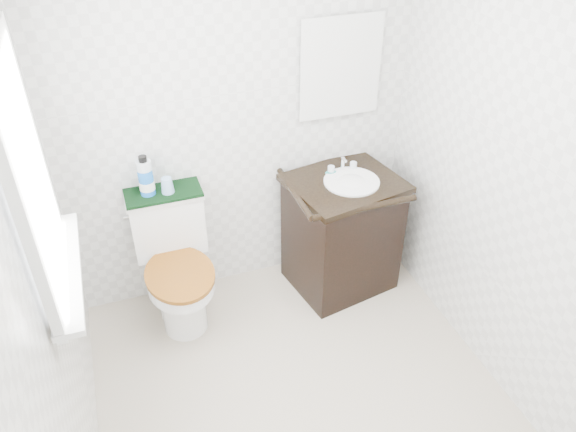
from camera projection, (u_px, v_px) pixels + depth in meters
floor at (306, 406)px, 3.11m from camera, size 2.40×2.40×0.00m
wall_back at (238, 119)px, 3.35m from camera, size 2.40×0.00×2.40m
wall_left at (41, 290)px, 2.12m from camera, size 0.00×2.40×2.40m
wall_right at (522, 187)px, 2.72m from camera, size 0.00×2.40×2.40m
window at (27, 177)px, 2.12m from camera, size 0.02×0.70×0.90m
mirror at (340, 67)px, 3.36m from camera, size 0.50×0.02×0.60m
toilet at (176, 268)px, 3.51m from camera, size 0.46×0.64×0.84m
vanity at (342, 231)px, 3.72m from camera, size 0.76×0.69×0.92m
trash_bin at (311, 253)px, 4.01m from camera, size 0.18×0.15×0.26m
towel at (163, 193)px, 3.32m from camera, size 0.45×0.22×0.02m
mouthwash_bottle at (146, 177)px, 3.23m from camera, size 0.09×0.09×0.25m
cup at (167, 185)px, 3.29m from camera, size 0.08×0.08×0.10m
soap_bar at (331, 172)px, 3.56m from camera, size 0.08×0.05×0.02m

